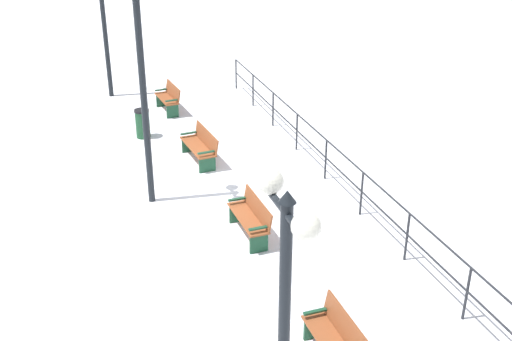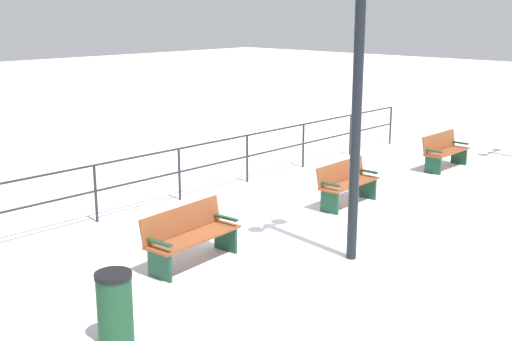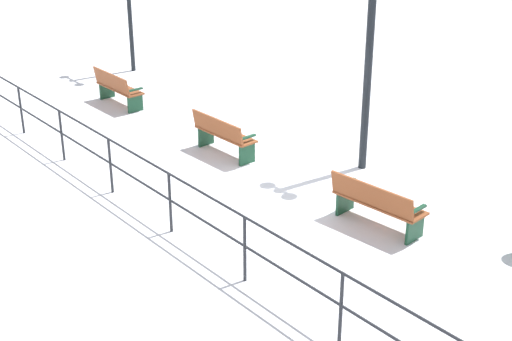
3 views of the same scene
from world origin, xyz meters
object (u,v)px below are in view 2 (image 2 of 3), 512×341
(bench_third, at_px, (347,182))
(trash_bin, at_px, (115,307))
(bench_second, at_px, (190,235))
(bench_fourth, at_px, (444,150))
(lamppost_middle, at_px, (359,40))

(bench_third, distance_m, trash_bin, 6.47)
(bench_second, relative_size, bench_fourth, 1.10)
(bench_second, distance_m, trash_bin, 2.51)
(bench_second, distance_m, bench_fourth, 8.28)
(bench_second, height_order, trash_bin, bench_second)
(trash_bin, bearing_deg, bench_second, 118.94)
(bench_third, relative_size, lamppost_middle, 0.31)
(lamppost_middle, relative_size, trash_bin, 5.90)
(bench_fourth, relative_size, lamppost_middle, 0.30)
(bench_second, height_order, lamppost_middle, lamppost_middle)
(bench_second, bearing_deg, bench_third, 85.79)
(bench_third, bearing_deg, lamppost_middle, -54.26)
(bench_third, bearing_deg, trash_bin, -80.33)
(bench_third, xyz_separation_m, lamppost_middle, (1.76, -2.28, 2.91))
(bench_fourth, xyz_separation_m, trash_bin, (1.38, -10.48, -0.02))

